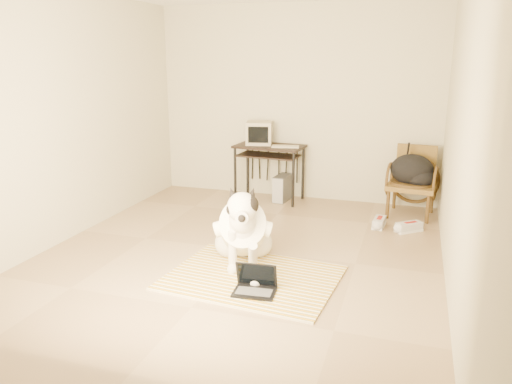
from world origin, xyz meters
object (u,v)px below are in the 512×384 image
at_px(dog, 243,231).
at_px(computer_desk, 269,153).
at_px(backpack, 413,171).
at_px(pc_tower, 282,188).
at_px(laptop, 255,285).
at_px(crt_monitor, 259,133).
at_px(rattan_chair, 413,181).

xyz_separation_m(dog, computer_desk, (-0.41, 2.28, 0.33)).
bearing_deg(backpack, pc_tower, 174.29).
distance_m(laptop, computer_desk, 3.00).
height_order(dog, backpack, dog).
relative_size(laptop, crt_monitor, 0.91).
xyz_separation_m(dog, laptop, (0.31, -0.57, -0.27)).
bearing_deg(computer_desk, crt_monitor, 158.81).
bearing_deg(dog, pc_tower, 95.36).
relative_size(pc_tower, rattan_chair, 0.46).
distance_m(dog, backpack, 2.64).
bearing_deg(dog, rattan_chair, 54.97).
distance_m(crt_monitor, rattan_chair, 2.18).
relative_size(laptop, rattan_chair, 0.43).
height_order(crt_monitor, pc_tower, crt_monitor).
bearing_deg(laptop, dog, 118.24).
height_order(pc_tower, backpack, backpack).
bearing_deg(pc_tower, backpack, -5.71).
xyz_separation_m(computer_desk, crt_monitor, (-0.17, 0.06, 0.27)).
relative_size(laptop, backpack, 0.70).
xyz_separation_m(dog, pc_tower, (-0.22, 2.31, -0.17)).
bearing_deg(pc_tower, computer_desk, -172.58).
distance_m(crt_monitor, backpack, 2.15).
bearing_deg(computer_desk, rattan_chair, -2.69).
relative_size(laptop, computer_desk, 0.39).
bearing_deg(backpack, laptop, -114.42).
bearing_deg(rattan_chair, laptop, -113.97).
distance_m(rattan_chair, backpack, 0.16).
height_order(computer_desk, crt_monitor, crt_monitor).
relative_size(computer_desk, backpack, 1.81).
distance_m(pc_tower, rattan_chair, 1.78).
bearing_deg(dog, laptop, -61.76).
relative_size(dog, laptop, 2.93).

